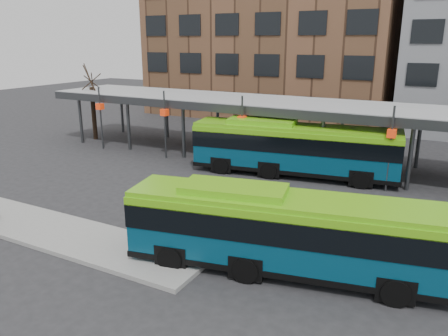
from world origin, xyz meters
TOP-DOWN VIEW (x-y plane):
  - ground at (0.00, 0.00)m, footprint 120.00×120.00m
  - boarding_island at (-5.50, -3.00)m, footprint 14.00×3.00m
  - canopy at (-0.06, 12.87)m, footprint 40.00×6.53m
  - tree at (-18.00, 12.00)m, footprint 1.64×1.64m
  - building_brick at (-10.00, 32.00)m, footprint 26.00×14.00m
  - bus_front at (4.04, -1.34)m, footprint 11.63×4.63m
  - bus_rear at (0.33, 10.11)m, footprint 12.73×4.46m

SIDE VIEW (x-z plane):
  - ground at x=0.00m, z-range 0.00..0.00m
  - boarding_island at x=-5.50m, z-range 0.00..0.18m
  - bus_front at x=4.04m, z-range 0.06..3.20m
  - bus_rear at x=0.33m, z-range 0.07..3.51m
  - tree at x=-18.00m, z-range -0.36..5.23m
  - canopy at x=-0.06m, z-range 1.51..6.31m
  - building_brick at x=-10.00m, z-range 0.00..22.00m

